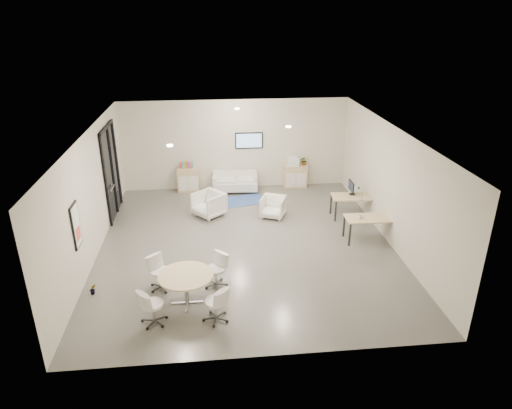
{
  "coord_description": "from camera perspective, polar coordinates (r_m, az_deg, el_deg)",
  "views": [
    {
      "loc": [
        -0.89,
        -11.23,
        6.05
      ],
      "look_at": [
        0.33,
        0.4,
        1.02
      ],
      "focal_mm": 32.0,
      "sensor_mm": 36.0,
      "label": 1
    }
  ],
  "objects": [
    {
      "name": "desk_rear",
      "position": [
        14.51,
        12.07,
        0.77
      ],
      "size": [
        1.39,
        0.78,
        0.7
      ],
      "rotation": [
        0.0,
        0.0,
        -0.09
      ],
      "color": "#D8B382",
      "rests_on": "room_shell"
    },
    {
      "name": "books",
      "position": [
        16.34,
        -8.7,
        4.9
      ],
      "size": [
        0.45,
        0.14,
        0.22
      ],
      "color": "red",
      "rests_on": "sideboard_left"
    },
    {
      "name": "sideboard_left",
      "position": [
        16.51,
        -8.46,
        3.11
      ],
      "size": [
        0.77,
        0.4,
        0.86
      ],
      "color": "#D8B382",
      "rests_on": "room_shell"
    },
    {
      "name": "desk_front",
      "position": [
        13.13,
        13.97,
        -1.88
      ],
      "size": [
        1.35,
        0.7,
        0.7
      ],
      "rotation": [
        0.0,
        0.0,
        -0.03
      ],
      "color": "#D8B382",
      "rests_on": "room_shell"
    },
    {
      "name": "glass_door",
      "position": [
        14.79,
        -17.66,
        4.25
      ],
      "size": [
        0.09,
        1.9,
        2.85
      ],
      "color": "black",
      "rests_on": "room_shell"
    },
    {
      "name": "artwork",
      "position": [
        11.07,
        -21.57,
        -2.48
      ],
      "size": [
        0.05,
        0.54,
        1.04
      ],
      "color": "black",
      "rests_on": "room_shell"
    },
    {
      "name": "plant_cabinet",
      "position": [
        16.64,
        6.07,
        5.37
      ],
      "size": [
        0.33,
        0.36,
        0.26
      ],
      "primitive_type": "imported",
      "rotation": [
        0.0,
        0.0,
        -0.1
      ],
      "color": "#3F7F3F",
      "rests_on": "sideboard_right"
    },
    {
      "name": "armchair_right",
      "position": [
        14.29,
        2.13,
        -0.18
      ],
      "size": [
        0.91,
        0.89,
        0.73
      ],
      "primitive_type": "imported",
      "rotation": [
        0.0,
        0.0,
        -0.38
      ],
      "color": "silver",
      "rests_on": "room_shell"
    },
    {
      "name": "ceiling_spots",
      "position": [
        12.42,
        -2.66,
        9.89
      ],
      "size": [
        3.14,
        4.14,
        0.03
      ],
      "color": "#FFEAC6",
      "rests_on": "room_shell"
    },
    {
      "name": "round_table",
      "position": [
        10.17,
        -8.78,
        -9.08
      ],
      "size": [
        1.21,
        1.21,
        0.73
      ],
      "color": "#D8B382",
      "rests_on": "room_shell"
    },
    {
      "name": "plant_floor",
      "position": [
        11.32,
        -19.68,
        -10.24
      ],
      "size": [
        0.22,
        0.3,
        0.12
      ],
      "primitive_type": "imported",
      "rotation": [
        0.0,
        0.0,
        0.32
      ],
      "color": "#3F7F3F",
      "rests_on": "room_shell"
    },
    {
      "name": "blue_rug",
      "position": [
        15.63,
        -1.59,
        0.51
      ],
      "size": [
        1.59,
        1.23,
        0.01
      ],
      "primitive_type": "cube",
      "rotation": [
        0.0,
        0.0,
        0.22
      ],
      "color": "#334C9C",
      "rests_on": "room_shell"
    },
    {
      "name": "armchair_left",
      "position": [
        14.42,
        -5.93,
        0.18
      ],
      "size": [
        1.13,
        1.13,
        0.85
      ],
      "primitive_type": "imported",
      "rotation": [
        0.0,
        0.0,
        -0.86
      ],
      "color": "silver",
      "rests_on": "room_shell"
    },
    {
      "name": "cup",
      "position": [
        12.96,
        12.9,
        -1.45
      ],
      "size": [
        0.13,
        0.1,
        0.13
      ],
      "primitive_type": "imported",
      "rotation": [
        0.0,
        0.0,
        0.01
      ],
      "color": "white",
      "rests_on": "desk_front"
    },
    {
      "name": "room_shell",
      "position": [
        12.12,
        -1.34,
        1.72
      ],
      "size": [
        9.6,
        10.6,
        4.8
      ],
      "color": "#57554F",
      "rests_on": "ground"
    },
    {
      "name": "meeting_chairs",
      "position": [
        10.3,
        -8.7,
        -10.22
      ],
      "size": [
        2.14,
        2.14,
        0.82
      ],
      "color": "white",
      "rests_on": "room_shell"
    },
    {
      "name": "monitor",
      "position": [
        14.52,
        11.84,
        2.11
      ],
      "size": [
        0.2,
        0.5,
        0.44
      ],
      "color": "black",
      "rests_on": "desk_rear"
    },
    {
      "name": "loveseat",
      "position": [
        16.39,
        -2.63,
        2.78
      ],
      "size": [
        1.62,
        0.88,
        0.59
      ],
      "rotation": [
        0.0,
        0.0,
        -0.06
      ],
      "color": "silver",
      "rests_on": "room_shell"
    },
    {
      "name": "sideboard_right",
      "position": [
        16.78,
        4.91,
        3.57
      ],
      "size": [
        0.84,
        0.41,
        0.84
      ],
      "color": "#D8B382",
      "rests_on": "room_shell"
    },
    {
      "name": "wall_tv",
      "position": [
        16.33,
        -0.88,
        8.0
      ],
      "size": [
        0.98,
        0.06,
        0.58
      ],
      "color": "black",
      "rests_on": "room_shell"
    },
    {
      "name": "printer",
      "position": [
        16.58,
        4.64,
        5.4
      ],
      "size": [
        0.47,
        0.4,
        0.31
      ],
      "rotation": [
        0.0,
        0.0,
        -0.09
      ],
      "color": "white",
      "rests_on": "sideboard_right"
    }
  ]
}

